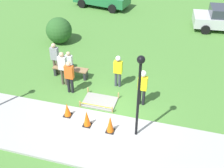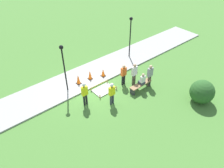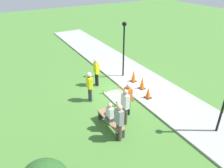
% 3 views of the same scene
% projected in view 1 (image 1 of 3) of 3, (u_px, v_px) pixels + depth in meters
% --- Properties ---
extents(ground_plane, '(60.00, 60.00, 0.00)m').
position_uv_depth(ground_plane, '(108.00, 115.00, 12.14)').
color(ground_plane, '#477A33').
extents(sidewalk, '(28.00, 2.98, 0.10)m').
position_uv_depth(sidewalk, '(97.00, 138.00, 10.94)').
color(sidewalk, '#9E9E99').
rests_on(sidewalk, ground_plane).
extents(wet_concrete_patch, '(1.55, 1.10, 0.31)m').
position_uv_depth(wet_concrete_patch, '(100.00, 102.00, 12.81)').
color(wet_concrete_patch, gray).
rests_on(wet_concrete_patch, ground_plane).
extents(traffic_cone_near_patch, '(0.34, 0.34, 0.63)m').
position_uv_depth(traffic_cone_near_patch, '(67.00, 110.00, 11.77)').
color(traffic_cone_near_patch, black).
rests_on(traffic_cone_near_patch, sidewalk).
extents(traffic_cone_far_patch, '(0.34, 0.34, 0.75)m').
position_uv_depth(traffic_cone_far_patch, '(87.00, 118.00, 11.26)').
color(traffic_cone_far_patch, black).
rests_on(traffic_cone_far_patch, sidewalk).
extents(traffic_cone_sidewalk_edge, '(0.34, 0.34, 0.77)m').
position_uv_depth(traffic_cone_sidewalk_edge, '(110.00, 124.00, 10.97)').
color(traffic_cone_sidewalk_edge, black).
rests_on(traffic_cone_sidewalk_edge, sidewalk).
extents(park_bench, '(1.82, 0.44, 0.51)m').
position_uv_depth(park_bench, '(71.00, 71.00, 14.37)').
color(park_bench, '#2D2D33').
rests_on(park_bench, ground_plane).
extents(person_seated_on_bench, '(0.36, 0.44, 0.89)m').
position_uv_depth(person_seated_on_bench, '(69.00, 62.00, 14.14)').
color(person_seated_on_bench, '#383D47').
rests_on(person_seated_on_bench, park_bench).
extents(worker_supervisor, '(0.40, 0.26, 1.78)m').
position_uv_depth(worker_supervisor, '(143.00, 85.00, 12.12)').
color(worker_supervisor, black).
rests_on(worker_supervisor, ground_plane).
extents(worker_assistant, '(0.40, 0.24, 1.69)m').
position_uv_depth(worker_assistant, '(118.00, 69.00, 13.31)').
color(worker_assistant, '#383D47').
rests_on(worker_assistant, ground_plane).
extents(bystander_in_orange_shirt, '(0.40, 0.22, 1.69)m').
position_uv_depth(bystander_in_orange_shirt, '(69.00, 75.00, 12.92)').
color(bystander_in_orange_shirt, black).
rests_on(bystander_in_orange_shirt, ground_plane).
extents(bystander_in_gray_shirt, '(0.40, 0.24, 1.81)m').
position_uv_depth(bystander_in_gray_shirt, '(63.00, 67.00, 13.41)').
color(bystander_in_gray_shirt, brown).
rests_on(bystander_in_gray_shirt, ground_plane).
extents(bystander_in_white_shirt, '(0.40, 0.23, 1.76)m').
position_uv_depth(bystander_in_white_shirt, '(55.00, 57.00, 14.23)').
color(bystander_in_white_shirt, brown).
rests_on(bystander_in_white_shirt, ground_plane).
extents(lamppost_near, '(0.28, 0.28, 3.52)m').
position_uv_depth(lamppost_near, '(139.00, 86.00, 9.71)').
color(lamppost_near, black).
rests_on(lamppost_near, sidewalk).
extents(parked_car_silver, '(4.22, 2.45, 1.56)m').
position_uv_depth(parked_car_silver, '(224.00, 18.00, 18.90)').
color(parked_car_silver, '#BCBCC1').
rests_on(parked_car_silver, ground_plane).
extents(shrub_rounded_near, '(1.60, 1.60, 1.60)m').
position_uv_depth(shrub_rounded_near, '(59.00, 30.00, 17.31)').
color(shrub_rounded_near, '#285623').
rests_on(shrub_rounded_near, ground_plane).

